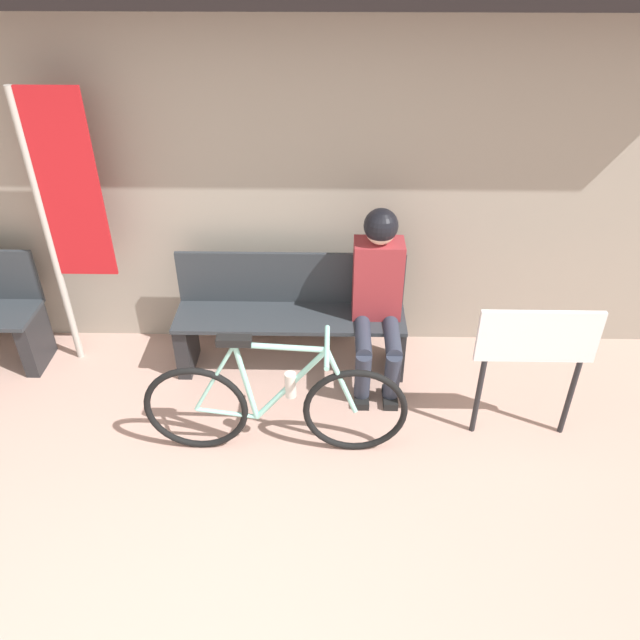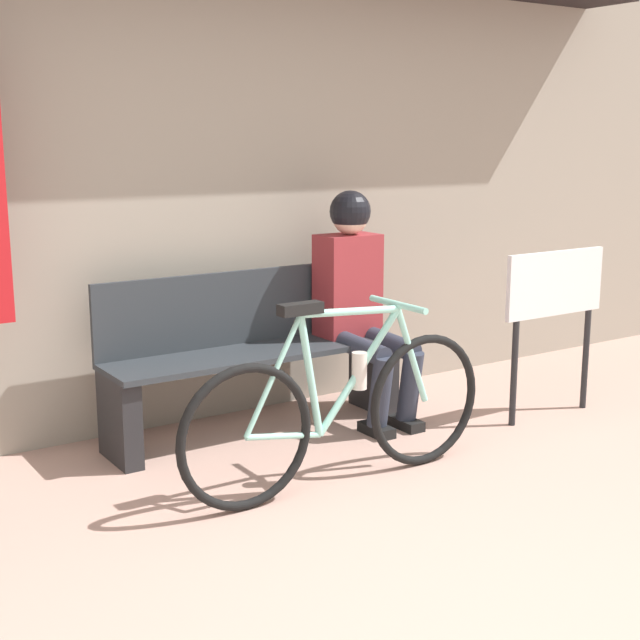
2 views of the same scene
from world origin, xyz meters
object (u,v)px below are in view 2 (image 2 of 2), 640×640
at_px(bicycle, 342,410).
at_px(person_seated, 358,290).
at_px(signboard, 555,297).
at_px(park_bench_near, 252,358).

distance_m(bicycle, person_seated, 1.09).
bearing_deg(signboard, person_seated, 146.79).
bearing_deg(bicycle, signboard, 6.74).
xyz_separation_m(park_bench_near, bicycle, (-0.04, -0.90, -0.04)).
distance_m(bicycle, signboard, 1.62).
relative_size(park_bench_near, person_seated, 1.29).
bearing_deg(person_seated, signboard, -33.21).
bearing_deg(bicycle, person_seated, 50.19).
height_order(park_bench_near, bicycle, bicycle).
bearing_deg(park_bench_near, person_seated, -10.35).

